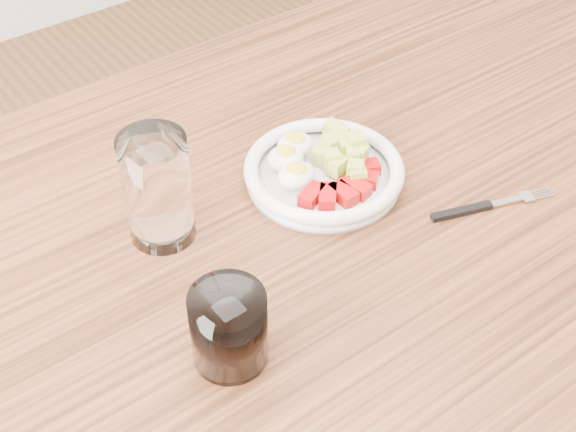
% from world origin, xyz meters
% --- Properties ---
extents(dining_table, '(1.50, 0.90, 0.77)m').
position_xyz_m(dining_table, '(0.00, 0.00, 0.67)').
color(dining_table, brown).
rests_on(dining_table, ground).
extents(bowl, '(0.21, 0.21, 0.06)m').
position_xyz_m(bowl, '(0.08, 0.06, 0.79)').
color(bowl, white).
rests_on(bowl, dining_table).
extents(fork, '(0.16, 0.07, 0.01)m').
position_xyz_m(fork, '(0.21, -0.10, 0.77)').
color(fork, black).
rests_on(fork, dining_table).
extents(water_glass, '(0.08, 0.08, 0.14)m').
position_xyz_m(water_glass, '(-0.13, 0.10, 0.84)').
color(water_glass, white).
rests_on(water_glass, dining_table).
extents(coffee_glass, '(0.08, 0.08, 0.09)m').
position_xyz_m(coffee_glass, '(-0.17, -0.10, 0.81)').
color(coffee_glass, white).
rests_on(coffee_glass, dining_table).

